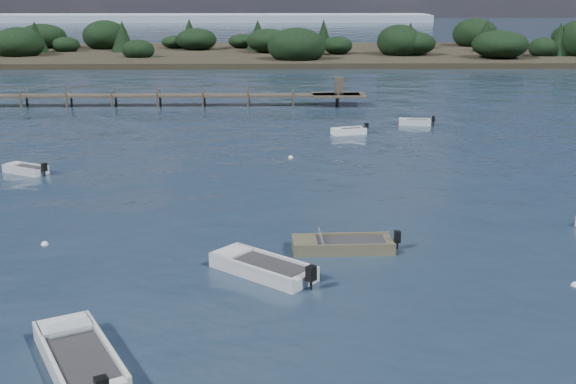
{
  "coord_description": "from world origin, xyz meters",
  "views": [
    {
      "loc": [
        -2.2,
        -20.71,
        10.82
      ],
      "look_at": [
        -1.53,
        14.0,
        1.0
      ],
      "focal_mm": 45.0,
      "sensor_mm": 36.0,
      "label": 1
    }
  ],
  "objects_px": {
    "tender_far_white": "(349,132)",
    "dinghy_mid_white_a": "(342,247)",
    "tender_far_grey_b": "(415,123)",
    "jetty": "(68,96)",
    "tender_far_grey": "(26,171)",
    "dinghy_mid_grey": "(263,270)",
    "dinghy_near_olive": "(79,360)"
  },
  "relations": [
    {
      "from": "dinghy_mid_white_a",
      "to": "tender_far_grey_b",
      "type": "bearing_deg",
      "value": 73.52
    },
    {
      "from": "tender_far_grey_b",
      "to": "jetty",
      "type": "xyz_separation_m",
      "value": [
        -31.11,
        10.35,
        0.84
      ]
    },
    {
      "from": "tender_far_grey_b",
      "to": "dinghy_mid_grey",
      "type": "relative_size",
      "value": 0.68
    },
    {
      "from": "tender_far_grey",
      "to": "dinghy_mid_white_a",
      "type": "height_order",
      "value": "dinghy_mid_white_a"
    },
    {
      "from": "dinghy_near_olive",
      "to": "dinghy_mid_white_a",
      "type": "distance_m",
      "value": 13.02
    },
    {
      "from": "tender_far_grey_b",
      "to": "dinghy_near_olive",
      "type": "bearing_deg",
      "value": -114.06
    },
    {
      "from": "tender_far_grey_b",
      "to": "tender_far_white",
      "type": "height_order",
      "value": "tender_far_white"
    },
    {
      "from": "dinghy_mid_grey",
      "to": "tender_far_white",
      "type": "relative_size",
      "value": 1.47
    },
    {
      "from": "tender_far_grey",
      "to": "jetty",
      "type": "relative_size",
      "value": 0.05
    },
    {
      "from": "dinghy_mid_grey",
      "to": "tender_far_grey",
      "type": "height_order",
      "value": "dinghy_mid_grey"
    },
    {
      "from": "tender_far_grey_b",
      "to": "dinghy_mid_white_a",
      "type": "distance_m",
      "value": 30.57
    },
    {
      "from": "dinghy_mid_grey",
      "to": "tender_far_grey",
      "type": "distance_m",
      "value": 21.95
    },
    {
      "from": "dinghy_near_olive",
      "to": "jetty",
      "type": "xyz_separation_m",
      "value": [
        -13.7,
        49.33,
        0.82
      ]
    },
    {
      "from": "dinghy_mid_grey",
      "to": "jetty",
      "type": "height_order",
      "value": "jetty"
    },
    {
      "from": "dinghy_near_olive",
      "to": "tender_far_grey",
      "type": "height_order",
      "value": "dinghy_near_olive"
    },
    {
      "from": "dinghy_mid_grey",
      "to": "dinghy_near_olive",
      "type": "height_order",
      "value": "dinghy_near_olive"
    },
    {
      "from": "dinghy_mid_grey",
      "to": "dinghy_near_olive",
      "type": "distance_m",
      "value": 8.85
    },
    {
      "from": "tender_far_white",
      "to": "dinghy_mid_white_a",
      "type": "xyz_separation_m",
      "value": [
        -2.84,
        -25.51,
        -0.0
      ]
    },
    {
      "from": "tender_far_grey_b",
      "to": "tender_far_grey",
      "type": "xyz_separation_m",
      "value": [
        -26.69,
        -15.57,
        -0.0
      ]
    },
    {
      "from": "tender_far_white",
      "to": "dinghy_mid_white_a",
      "type": "bearing_deg",
      "value": -96.35
    },
    {
      "from": "tender_far_grey",
      "to": "dinghy_mid_white_a",
      "type": "distance_m",
      "value": 22.66
    },
    {
      "from": "dinghy_mid_white_a",
      "to": "jetty",
      "type": "bearing_deg",
      "value": 119.49
    },
    {
      "from": "tender_far_grey",
      "to": "dinghy_near_olive",
      "type": "bearing_deg",
      "value": -68.37
    },
    {
      "from": "dinghy_mid_grey",
      "to": "tender_far_white",
      "type": "distance_m",
      "value": 28.8
    },
    {
      "from": "tender_far_grey",
      "to": "jetty",
      "type": "bearing_deg",
      "value": 99.68
    },
    {
      "from": "dinghy_mid_white_a",
      "to": "jetty",
      "type": "distance_m",
      "value": 45.58
    },
    {
      "from": "tender_far_white",
      "to": "dinghy_near_olive",
      "type": "distance_m",
      "value": 37.02
    },
    {
      "from": "dinghy_mid_grey",
      "to": "dinghy_mid_white_a",
      "type": "distance_m",
      "value": 4.27
    },
    {
      "from": "tender_far_grey",
      "to": "tender_far_white",
      "type": "bearing_deg",
      "value": 29.42
    },
    {
      "from": "tender_far_grey_b",
      "to": "jetty",
      "type": "height_order",
      "value": "jetty"
    },
    {
      "from": "tender_far_white",
      "to": "dinghy_near_olive",
      "type": "bearing_deg",
      "value": -108.21
    },
    {
      "from": "dinghy_mid_white_a",
      "to": "jetty",
      "type": "xyz_separation_m",
      "value": [
        -22.43,
        39.66,
        0.84
      ]
    }
  ]
}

